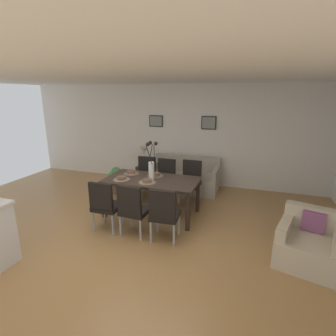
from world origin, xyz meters
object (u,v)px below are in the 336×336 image
(side_table, at_px, (145,175))
(centerpiece_vase, at_px, (151,165))
(framed_picture_center, at_px, (209,123))
(bowl_near_left, at_px, (121,178))
(table_lamp, at_px, (144,152))
(dining_chair_far_right, at_px, (165,177))
(framed_picture_left, at_px, (156,121))
(dining_chair_mid_left, at_px, (164,212))
(bowl_far_left, at_px, (147,180))
(bowl_near_right, at_px, (131,172))
(dining_chair_near_right, at_px, (146,175))
(armchair, at_px, (309,244))
(dining_chair_far_left, at_px, (133,208))
(potted_plant, at_px, (115,178))
(dining_table, at_px, (152,183))
(dining_chair_mid_right, at_px, (191,179))
(bowl_far_right, at_px, (155,174))
(dining_chair_near_left, at_px, (105,204))
(sofa, at_px, (184,178))

(side_table, bearing_deg, centerpiece_vase, -62.03)
(framed_picture_center, bearing_deg, bowl_near_left, -118.16)
(side_table, height_order, table_lamp, table_lamp)
(dining_chair_far_right, distance_m, framed_picture_left, 1.83)
(dining_chair_mid_left, bearing_deg, bowl_near_left, 149.21)
(bowl_far_left, distance_m, framed_picture_center, 2.59)
(bowl_near_right, bearing_deg, framed_picture_left, 95.08)
(dining_chair_near_right, relative_size, dining_chair_far_right, 1.00)
(dining_chair_far_right, height_order, armchair, dining_chair_far_right)
(dining_chair_far_left, height_order, bowl_near_right, dining_chair_far_left)
(dining_chair_far_right, distance_m, framed_picture_center, 1.85)
(framed_picture_center, height_order, potted_plant, framed_picture_center)
(framed_picture_center, bearing_deg, dining_table, -108.50)
(dining_chair_mid_left, height_order, dining_chair_mid_right, same)
(dining_table, xyz_separation_m, bowl_far_right, (0.00, 0.21, 0.12))
(side_table, height_order, framed_picture_left, framed_picture_left)
(centerpiece_vase, xyz_separation_m, armchair, (2.69, -0.75, -0.74))
(dining_chair_near_right, xyz_separation_m, bowl_near_right, (-0.02, -0.69, 0.27))
(bowl_far_left, relative_size, table_lamp, 0.33)
(framed_picture_left, bearing_deg, dining_chair_near_left, -86.40)
(dining_chair_mid_left, bearing_deg, table_lamp, 119.69)
(dining_chair_far_right, height_order, bowl_near_right, dining_chair_far_right)
(potted_plant, bearing_deg, dining_chair_near_left, -65.88)
(dining_chair_far_right, distance_m, bowl_near_right, 0.87)
(bowl_far_left, height_order, framed_picture_left, framed_picture_left)
(bowl_far_left, distance_m, sofa, 1.93)
(dining_chair_far_left, distance_m, bowl_near_left, 0.90)
(framed_picture_left, bearing_deg, centerpiece_vase, -71.47)
(dining_chair_near_left, distance_m, centerpiece_vase, 1.13)
(dining_table, height_order, dining_chair_mid_left, dining_chair_mid_left)
(bowl_near_right, relative_size, potted_plant, 0.25)
(dining_chair_far_right, xyz_separation_m, sofa, (0.25, 0.78, -0.23))
(dining_table, height_order, bowl_near_left, bowl_near_left)
(bowl_near_right, xyz_separation_m, potted_plant, (-0.74, 0.61, -0.41))
(dining_table, height_order, dining_chair_near_left, dining_chair_near_left)
(bowl_far_right, bearing_deg, dining_chair_near_left, -115.77)
(dining_table, height_order, armchair, armchair)
(framed_picture_center, bearing_deg, bowl_near_right, -123.25)
(dining_chair_near_left, relative_size, bowl_near_right, 5.41)
(bowl_far_right, relative_size, framed_picture_center, 0.45)
(dining_chair_near_left, bearing_deg, dining_chair_far_right, 73.88)
(side_table, relative_size, framed_picture_left, 1.35)
(dining_chair_far_left, bearing_deg, dining_chair_mid_right, 72.66)
(dining_table, xyz_separation_m, side_table, (-0.85, 1.60, -0.40))
(dining_chair_mid_left, distance_m, bowl_far_left, 0.90)
(bowl_near_left, height_order, potted_plant, bowl_near_left)
(dining_chair_mid_right, height_order, framed_picture_center, framed_picture_center)
(dining_chair_near_right, xyz_separation_m, sofa, (0.74, 0.73, -0.23))
(dining_chair_near_right, distance_m, table_lamp, 0.85)
(bowl_near_left, xyz_separation_m, bowl_far_left, (0.54, 0.00, 0.00))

